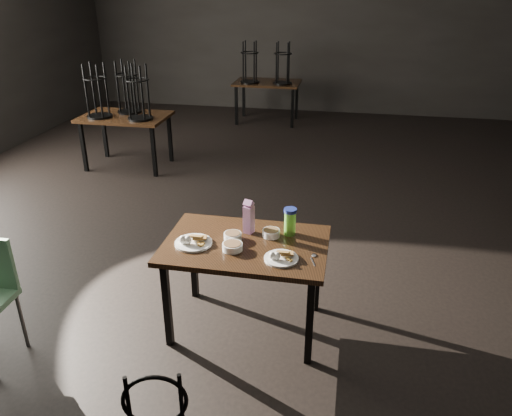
% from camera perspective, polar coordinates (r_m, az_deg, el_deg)
% --- Properties ---
extents(room, '(12.00, 12.04, 3.22)m').
position_cam_1_polar(room, '(4.22, 5.84, 22.19)').
color(room, black).
rests_on(room, ground).
extents(main_table, '(1.20, 0.80, 0.75)m').
position_cam_1_polar(main_table, '(3.71, -1.19, -5.08)').
color(main_table, black).
rests_on(main_table, ground).
extents(plate_left, '(0.27, 0.27, 0.09)m').
position_cam_1_polar(plate_left, '(3.67, -7.23, -3.77)').
color(plate_left, white).
rests_on(plate_left, main_table).
extents(plate_right, '(0.24, 0.24, 0.08)m').
position_cam_1_polar(plate_right, '(3.46, 2.87, -5.59)').
color(plate_right, white).
rests_on(plate_right, main_table).
extents(bowl_near, '(0.13, 0.13, 0.05)m').
position_cam_1_polar(bowl_near, '(3.70, -2.69, -3.22)').
color(bowl_near, white).
rests_on(bowl_near, main_table).
extents(bowl_far, '(0.13, 0.13, 0.05)m').
position_cam_1_polar(bowl_far, '(3.75, 1.74, -2.85)').
color(bowl_far, white).
rests_on(bowl_far, main_table).
extents(bowl_big, '(0.15, 0.15, 0.05)m').
position_cam_1_polar(bowl_big, '(3.57, -2.72, -4.41)').
color(bowl_big, white).
rests_on(bowl_big, main_table).
extents(juice_carton, '(0.09, 0.09, 0.27)m').
position_cam_1_polar(juice_carton, '(3.76, -0.83, -1.09)').
color(juice_carton, '#7F176F').
rests_on(juice_carton, main_table).
extents(water_bottle, '(0.10, 0.10, 0.21)m').
position_cam_1_polar(water_bottle, '(3.75, 3.91, -1.52)').
color(water_bottle, '#72D33E').
rests_on(water_bottle, main_table).
extents(spoon, '(0.05, 0.17, 0.01)m').
position_cam_1_polar(spoon, '(3.52, 6.64, -5.49)').
color(spoon, silver).
rests_on(spoon, main_table).
extents(bg_table_left, '(1.20, 0.80, 1.48)m').
position_cam_1_polar(bg_table_left, '(7.32, -14.83, 10.38)').
color(bg_table_left, black).
rests_on(bg_table_left, ground).
extents(bg_table_far, '(1.20, 0.80, 1.48)m').
position_cam_1_polar(bg_table_far, '(9.45, 1.27, 14.20)').
color(bg_table_far, black).
rests_on(bg_table_far, ground).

